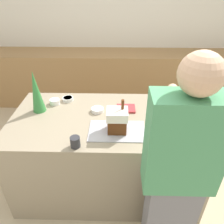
{
  "coord_description": "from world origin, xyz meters",
  "views": [
    {
      "loc": [
        0.09,
        -1.68,
        2.02
      ],
      "look_at": [
        0.05,
        0.0,
        0.95
      ],
      "focal_mm": 35.0,
      "sensor_mm": 36.0,
      "label": 1
    }
  ],
  "objects": [
    {
      "name": "mug",
      "position": [
        -0.22,
        -0.41,
        0.93
      ],
      "size": [
        0.08,
        0.08,
        0.09
      ],
      "color": "#2D2D33",
      "rests_on": "kitchen_island"
    },
    {
      "name": "candy_bowl_center_rear",
      "position": [
        0.55,
        0.25,
        0.92
      ],
      "size": [
        0.11,
        0.11,
        0.05
      ],
      "color": "silver",
      "rests_on": "kitchen_island"
    },
    {
      "name": "cookbook",
      "position": [
        0.18,
        0.15,
        0.9
      ],
      "size": [
        0.18,
        0.15,
        0.02
      ],
      "color": "#B23338",
      "rests_on": "kitchen_island"
    },
    {
      "name": "candy_bowl_beside_tree",
      "position": [
        0.8,
        0.34,
        0.92
      ],
      "size": [
        0.13,
        0.13,
        0.05
      ],
      "color": "white",
      "rests_on": "kitchen_island"
    },
    {
      "name": "gingerbread_house",
      "position": [
        0.1,
        -0.21,
        1.0
      ],
      "size": [
        0.17,
        0.15,
        0.28
      ],
      "color": "#5B2D14",
      "rests_on": "baking_tray"
    },
    {
      "name": "person",
      "position": [
        0.49,
        -0.7,
        0.89
      ],
      "size": [
        0.45,
        0.57,
        1.73
      ],
      "color": "slate",
      "rests_on": "ground_plane"
    },
    {
      "name": "baking_tray",
      "position": [
        0.1,
        -0.21,
        0.89
      ],
      "size": [
        0.48,
        0.3,
        0.01
      ],
      "color": "#B2B2BC",
      "rests_on": "kitchen_island"
    },
    {
      "name": "candy_bowl_far_left",
      "position": [
        -0.1,
        0.1,
        0.91
      ],
      "size": [
        0.12,
        0.12,
        0.04
      ],
      "color": "white",
      "rests_on": "kitchen_island"
    },
    {
      "name": "wall_back",
      "position": [
        0.0,
        2.21,
        1.3
      ],
      "size": [
        8.0,
        0.05,
        2.6
      ],
      "color": "white",
      "rests_on": "ground_plane"
    },
    {
      "name": "kitchen_island",
      "position": [
        0.0,
        0.0,
        0.44
      ],
      "size": [
        1.8,
        0.95,
        0.89
      ],
      "color": "gray",
      "rests_on": "ground_plane"
    },
    {
      "name": "candy_bowl_front_corner",
      "position": [
        -0.42,
        0.31,
        0.91
      ],
      "size": [
        0.11,
        0.11,
        0.04
      ],
      "color": "silver",
      "rests_on": "kitchen_island"
    },
    {
      "name": "back_cabinet_block",
      "position": [
        0.0,
        1.89,
        0.46
      ],
      "size": [
        6.0,
        0.6,
        0.91
      ],
      "color": "#9E7547",
      "rests_on": "ground_plane"
    },
    {
      "name": "candy_bowl_behind_tray",
      "position": [
        0.8,
        0.1,
        0.91
      ],
      "size": [
        0.11,
        0.11,
        0.05
      ],
      "color": "silver",
      "rests_on": "kitchen_island"
    },
    {
      "name": "decorative_tree",
      "position": [
        -0.66,
        0.11,
        1.09
      ],
      "size": [
        0.12,
        0.12,
        0.41
      ],
      "color": "#33843D",
      "rests_on": "kitchen_island"
    },
    {
      "name": "ground_plane",
      "position": [
        0.0,
        0.0,
        0.0
      ],
      "size": [
        12.0,
        12.0,
        0.0
      ],
      "primitive_type": "plane",
      "color": "#C6B28E"
    },
    {
      "name": "candy_bowl_near_tray_right",
      "position": [
        -0.54,
        0.24,
        0.92
      ],
      "size": [
        0.1,
        0.1,
        0.05
      ],
      "color": "white",
      "rests_on": "kitchen_island"
    }
  ]
}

